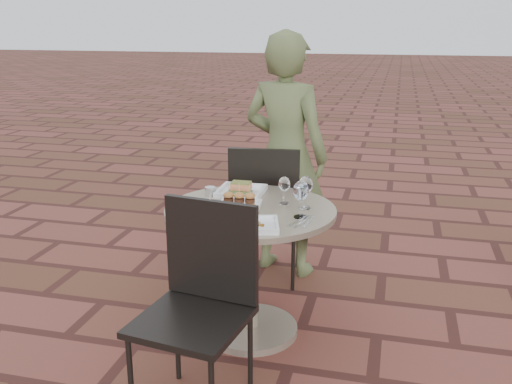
% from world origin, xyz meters
% --- Properties ---
extents(ground, '(60.00, 60.00, 0.00)m').
position_xyz_m(ground, '(0.00, 0.00, 0.00)').
color(ground, brown).
rests_on(ground, ground).
extents(cafe_table, '(0.90, 0.90, 0.73)m').
position_xyz_m(cafe_table, '(-0.27, 0.30, 0.48)').
color(cafe_table, gray).
rests_on(cafe_table, ground).
extents(chair_far, '(0.48, 0.48, 0.93)m').
position_xyz_m(chair_far, '(-0.34, 0.94, 0.55)').
color(chair_far, black).
rests_on(chair_far, ground).
extents(chair_near, '(0.50, 0.50, 0.93)m').
position_xyz_m(chair_near, '(-0.33, -0.33, 0.55)').
color(chair_near, black).
rests_on(chair_near, ground).
extents(diner, '(0.67, 0.53, 1.63)m').
position_xyz_m(diner, '(-0.26, 1.19, 0.81)').
color(diner, '#4F5B32').
rests_on(diner, ground).
extents(plate_salmon, '(0.26, 0.26, 0.07)m').
position_xyz_m(plate_salmon, '(-0.39, 0.54, 0.75)').
color(plate_salmon, white).
rests_on(plate_salmon, cafe_table).
extents(plate_sliders, '(0.24, 0.24, 0.14)m').
position_xyz_m(plate_sliders, '(-0.32, 0.27, 0.76)').
color(plate_sliders, white).
rests_on(plate_sliders, cafe_table).
extents(plate_tuna, '(0.27, 0.27, 0.03)m').
position_xyz_m(plate_tuna, '(-0.17, 0.02, 0.74)').
color(plate_tuna, white).
rests_on(plate_tuna, cafe_table).
extents(wine_glass_right, '(0.08, 0.08, 0.19)m').
position_xyz_m(wine_glass_right, '(0.01, 0.22, 0.86)').
color(wine_glass_right, white).
rests_on(wine_glass_right, cafe_table).
extents(wine_glass_mid, '(0.06, 0.06, 0.15)m').
position_xyz_m(wine_glass_mid, '(-0.11, 0.42, 0.84)').
color(wine_glass_mid, white).
rests_on(wine_glass_mid, cafe_table).
extents(wine_glass_far, '(0.07, 0.07, 0.17)m').
position_xyz_m(wine_glass_far, '(0.01, 0.37, 0.85)').
color(wine_glass_far, white).
rests_on(wine_glass_far, cafe_table).
extents(steel_ramekin, '(0.07, 0.07, 0.05)m').
position_xyz_m(steel_ramekin, '(-0.55, 0.47, 0.75)').
color(steel_ramekin, silver).
rests_on(steel_ramekin, cafe_table).
extents(cutlery_set, '(0.14, 0.23, 0.00)m').
position_xyz_m(cutlery_set, '(0.04, 0.15, 0.73)').
color(cutlery_set, silver).
rests_on(cutlery_set, cafe_table).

